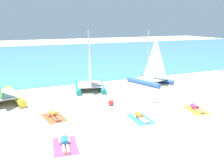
{
  "coord_description": "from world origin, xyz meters",
  "views": [
    {
      "loc": [
        -7.06,
        -11.6,
        5.57
      ],
      "look_at": [
        0.0,
        4.67,
        1.2
      ],
      "focal_mm": 41.12,
      "sensor_mm": 36.0,
      "label": 1
    }
  ],
  "objects_px": {
    "sunbather_leftmost": "(65,143)",
    "towel_rightmost": "(196,110)",
    "towel_center_left": "(54,118)",
    "towel_center_right": "(141,119)",
    "sunbather_rightmost": "(196,108)",
    "towel_leftmost": "(65,146)",
    "sunbather_center_right": "(140,116)",
    "cooler_box": "(154,100)",
    "beach_ball": "(111,103)",
    "sunbather_center_left": "(54,115)",
    "sailboat_blue": "(151,76)",
    "sailboat_teal": "(90,81)"
  },
  "relations": [
    {
      "from": "towel_rightmost",
      "to": "beach_ball",
      "type": "relative_size",
      "value": 4.72
    },
    {
      "from": "sunbather_center_left",
      "to": "sunbather_center_right",
      "type": "xyz_separation_m",
      "value": [
        4.63,
        -2.22,
        0.0
      ]
    },
    {
      "from": "sunbather_center_left",
      "to": "sunbather_rightmost",
      "type": "height_order",
      "value": "same"
    },
    {
      "from": "towel_rightmost",
      "to": "cooler_box",
      "type": "height_order",
      "value": "cooler_box"
    },
    {
      "from": "sailboat_teal",
      "to": "towel_center_right",
      "type": "relative_size",
      "value": 2.56
    },
    {
      "from": "towel_leftmost",
      "to": "towel_center_left",
      "type": "bearing_deg",
      "value": 86.63
    },
    {
      "from": "sailboat_teal",
      "to": "beach_ball",
      "type": "distance_m",
      "value": 4.55
    },
    {
      "from": "sunbather_leftmost",
      "to": "cooler_box",
      "type": "height_order",
      "value": "cooler_box"
    },
    {
      "from": "towel_center_left",
      "to": "sunbather_center_right",
      "type": "distance_m",
      "value": 5.09
    },
    {
      "from": "towel_leftmost",
      "to": "towel_rightmost",
      "type": "xyz_separation_m",
      "value": [
        8.87,
        1.46,
        0.0
      ]
    },
    {
      "from": "towel_leftmost",
      "to": "towel_center_left",
      "type": "relative_size",
      "value": 1.0
    },
    {
      "from": "towel_center_left",
      "to": "beach_ball",
      "type": "xyz_separation_m",
      "value": [
        4.0,
        0.74,
        0.2
      ]
    },
    {
      "from": "towel_center_left",
      "to": "towel_rightmost",
      "type": "relative_size",
      "value": 1.0
    },
    {
      "from": "sunbather_center_left",
      "to": "towel_leftmost",
      "type": "bearing_deg",
      "value": -100.76
    },
    {
      "from": "sailboat_teal",
      "to": "cooler_box",
      "type": "xyz_separation_m",
      "value": [
        3.04,
        -5.13,
        -0.54
      ]
    },
    {
      "from": "towel_center_right",
      "to": "beach_ball",
      "type": "bearing_deg",
      "value": 101.78
    },
    {
      "from": "sunbather_rightmost",
      "to": "beach_ball",
      "type": "height_order",
      "value": "beach_ball"
    },
    {
      "from": "sunbather_leftmost",
      "to": "towel_center_right",
      "type": "relative_size",
      "value": 0.82
    },
    {
      "from": "sailboat_teal",
      "to": "towel_leftmost",
      "type": "distance_m",
      "value": 10.0
    },
    {
      "from": "sunbather_leftmost",
      "to": "cooler_box",
      "type": "distance_m",
      "value": 8.21
    },
    {
      "from": "towel_center_right",
      "to": "sunbather_rightmost",
      "type": "bearing_deg",
      "value": -0.31
    },
    {
      "from": "sunbather_leftmost",
      "to": "towel_center_right",
      "type": "xyz_separation_m",
      "value": [
        4.82,
        1.48,
        -0.13
      ]
    },
    {
      "from": "towel_center_right",
      "to": "towel_rightmost",
      "type": "height_order",
      "value": "same"
    },
    {
      "from": "towel_center_left",
      "to": "sunbather_leftmost",
      "type": "bearing_deg",
      "value": -93.27
    },
    {
      "from": "sunbather_rightmost",
      "to": "sailboat_blue",
      "type": "bearing_deg",
      "value": 92.46
    },
    {
      "from": "towel_center_right",
      "to": "towel_rightmost",
      "type": "relative_size",
      "value": 1.0
    },
    {
      "from": "towel_rightmost",
      "to": "beach_ball",
      "type": "xyz_separation_m",
      "value": [
        -4.65,
        3.05,
        0.2
      ]
    },
    {
      "from": "towel_center_left",
      "to": "cooler_box",
      "type": "relative_size",
      "value": 3.8
    },
    {
      "from": "towel_leftmost",
      "to": "sunbather_leftmost",
      "type": "distance_m",
      "value": 0.14
    },
    {
      "from": "towel_center_left",
      "to": "towel_rightmost",
      "type": "xyz_separation_m",
      "value": [
        8.64,
        -2.3,
        0.0
      ]
    },
    {
      "from": "sunbather_center_left",
      "to": "cooler_box",
      "type": "relative_size",
      "value": 3.13
    },
    {
      "from": "sailboat_teal",
      "to": "towel_leftmost",
      "type": "relative_size",
      "value": 2.56
    },
    {
      "from": "towel_center_right",
      "to": "beach_ball",
      "type": "height_order",
      "value": "beach_ball"
    },
    {
      "from": "towel_leftmost",
      "to": "sunbather_center_right",
      "type": "distance_m",
      "value": 5.1
    },
    {
      "from": "towel_rightmost",
      "to": "sunbather_rightmost",
      "type": "relative_size",
      "value": 1.22
    },
    {
      "from": "sunbather_center_right",
      "to": "sunbather_rightmost",
      "type": "relative_size",
      "value": 1.0
    },
    {
      "from": "sailboat_blue",
      "to": "sunbather_rightmost",
      "type": "distance_m",
      "value": 7.51
    },
    {
      "from": "sunbather_center_left",
      "to": "towel_center_right",
      "type": "relative_size",
      "value": 0.82
    },
    {
      "from": "sailboat_blue",
      "to": "towel_center_right",
      "type": "xyz_separation_m",
      "value": [
        -5.28,
        -7.37,
        -0.71
      ]
    },
    {
      "from": "sunbather_center_right",
      "to": "sunbather_rightmost",
      "type": "height_order",
      "value": "same"
    },
    {
      "from": "towel_center_left",
      "to": "cooler_box",
      "type": "distance_m",
      "value": 7.06
    },
    {
      "from": "towel_center_left",
      "to": "sunbather_rightmost",
      "type": "height_order",
      "value": "sunbather_rightmost"
    },
    {
      "from": "sailboat_blue",
      "to": "towel_center_right",
      "type": "distance_m",
      "value": 9.09
    },
    {
      "from": "sunbather_center_left",
      "to": "towel_rightmost",
      "type": "height_order",
      "value": "sunbather_center_left"
    },
    {
      "from": "sunbather_leftmost",
      "to": "sunbather_center_left",
      "type": "bearing_deg",
      "value": 95.7
    },
    {
      "from": "towel_leftmost",
      "to": "towel_center_right",
      "type": "relative_size",
      "value": 1.0
    },
    {
      "from": "towel_center_left",
      "to": "towel_center_right",
      "type": "distance_m",
      "value": 5.12
    },
    {
      "from": "sunbather_leftmost",
      "to": "towel_rightmost",
      "type": "height_order",
      "value": "sunbather_leftmost"
    },
    {
      "from": "towel_rightmost",
      "to": "towel_leftmost",
      "type": "bearing_deg",
      "value": -170.64
    },
    {
      "from": "sunbather_center_left",
      "to": "towel_rightmost",
      "type": "bearing_deg",
      "value": -22.9
    }
  ]
}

